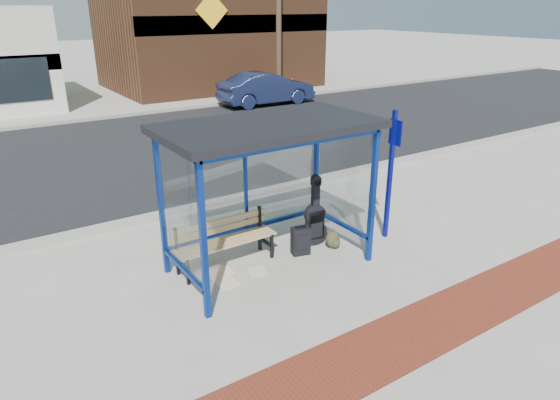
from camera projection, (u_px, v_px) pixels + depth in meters
ground at (270, 266)px, 8.29m from camera, size 120.00×120.00×0.00m
brick_paver_strip at (381, 349)px, 6.27m from camera, size 60.00×1.00×0.01m
curb_near at (196, 207)px, 10.52m from camera, size 60.00×0.25×0.12m
street_asphalt at (123, 154)px, 14.50m from camera, size 60.00×10.00×0.00m
curb_far at (80, 120)px, 18.43m from camera, size 60.00×0.25×0.12m
far_sidewalk at (69, 113)px, 19.93m from camera, size 60.00×4.00×0.01m
bus_shelter at (267, 144)px, 7.59m from camera, size 3.30×1.80×2.42m
storefront_brown at (208, 22)px, 25.58m from camera, size 10.00×7.08×6.40m
utility_pole_east at (279, 3)px, 21.81m from camera, size 1.60×0.24×8.00m
bench at (224, 239)px, 8.17m from camera, size 1.75×0.46×0.82m
guitar_bag at (315, 221)px, 8.87m from camera, size 0.47×0.21×1.24m
suitcase at (301, 241)px, 8.59m from camera, size 0.35×0.27×0.54m
backpack at (333, 240)px, 8.85m from camera, size 0.28×0.25×0.33m
sign_post at (391, 168)px, 8.85m from camera, size 0.10×0.30×2.38m
newspaper_a at (226, 282)px, 7.78m from camera, size 0.33×0.42×0.01m
newspaper_b at (258, 272)px, 8.09m from camera, size 0.36×0.41×0.01m
newspaper_c at (221, 272)px, 8.09m from camera, size 0.42×0.34×0.01m
parked_car at (266, 88)px, 21.36m from camera, size 4.19×1.53×1.37m
fire_hydrant at (291, 85)px, 24.02m from camera, size 0.34×0.23×0.76m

